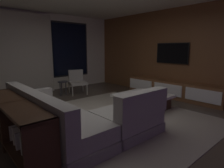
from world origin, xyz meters
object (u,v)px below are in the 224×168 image
at_px(coffee_table, 143,101).
at_px(accent_chair_near_window, 77,81).
at_px(book_stack_on_coffee_table, 136,94).
at_px(console_table_behind_couch, 15,123).
at_px(side_stool, 63,84).
at_px(mounted_tv, 172,53).
at_px(sectional_couch, 74,118).
at_px(media_console, 173,90).

height_order(coffee_table, accent_chair_near_window, accent_chair_near_window).
bearing_deg(book_stack_on_coffee_table, console_table_behind_couch, -178.63).
distance_m(accent_chair_near_window, side_stool, 0.51).
relative_size(coffee_table, mounted_tv, 1.07).
relative_size(sectional_couch, accent_chair_near_window, 3.21).
height_order(sectional_couch, book_stack_on_coffee_table, sectional_couch).
distance_m(book_stack_on_coffee_table, side_stool, 2.62).
distance_m(side_stool, console_table_behind_couch, 3.37).
relative_size(side_stool, media_console, 0.15).
relative_size(sectional_couch, coffee_table, 2.16).
height_order(book_stack_on_coffee_table, accent_chair_near_window, accent_chair_near_window).
bearing_deg(side_stool, coffee_table, -72.08).
bearing_deg(console_table_behind_couch, accent_chair_near_window, 44.24).
relative_size(sectional_couch, side_stool, 5.43).
bearing_deg(sectional_couch, coffee_table, 3.82).
height_order(accent_chair_near_window, mounted_tv, mounted_tv).
xyz_separation_m(coffee_table, accent_chair_near_window, (-0.34, 2.55, 0.25)).
xyz_separation_m(sectional_couch, book_stack_on_coffee_table, (1.86, 0.19, 0.12)).
bearing_deg(console_table_behind_couch, sectional_couch, -7.94).
bearing_deg(side_stool, sectional_couch, -113.92).
bearing_deg(book_stack_on_coffee_table, coffee_table, -16.39).
xyz_separation_m(sectional_couch, media_console, (3.58, 0.23, -0.04)).
height_order(side_stool, console_table_behind_couch, console_table_behind_couch).
height_order(side_stool, mounted_tv, mounted_tv).
distance_m(book_stack_on_coffee_table, accent_chair_near_window, 2.50).
relative_size(coffee_table, console_table_behind_couch, 0.55).
bearing_deg(mounted_tv, side_stool, 137.83).
xyz_separation_m(side_stool, console_table_behind_couch, (-2.13, -2.61, 0.04)).
relative_size(sectional_couch, mounted_tv, 2.30).
bearing_deg(media_console, book_stack_on_coffee_table, -178.94).
relative_size(accent_chair_near_window, side_stool, 1.70).
xyz_separation_m(side_stool, media_console, (2.37, -2.51, -0.12)).
bearing_deg(coffee_table, mounted_tv, 9.51).
xyz_separation_m(coffee_table, media_console, (1.53, 0.09, 0.06)).
height_order(coffee_table, mounted_tv, mounted_tv).
bearing_deg(sectional_couch, media_console, 3.60).
bearing_deg(media_console, sectional_couch, -176.40).
xyz_separation_m(sectional_couch, coffee_table, (2.05, 0.14, -0.10)).
distance_m(coffee_table, console_table_behind_couch, 2.98).
relative_size(mounted_tv, console_table_behind_couch, 0.52).
height_order(sectional_couch, mounted_tv, mounted_tv).
relative_size(book_stack_on_coffee_table, side_stool, 0.55).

